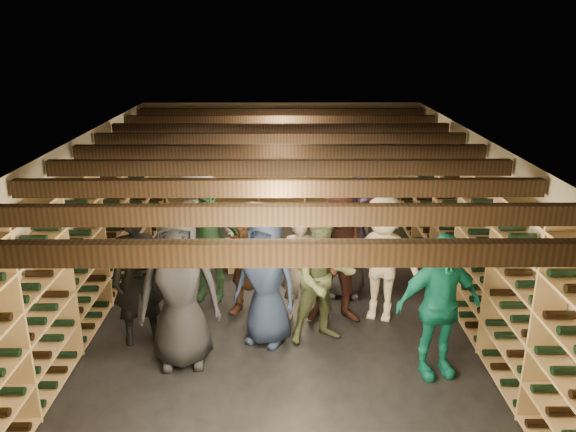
% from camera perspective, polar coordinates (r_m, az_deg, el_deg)
% --- Properties ---
extents(ground, '(8.00, 8.00, 0.00)m').
position_cam_1_polar(ground, '(8.19, -0.73, -9.11)').
color(ground, black).
rests_on(ground, ground).
extents(walls, '(5.52, 8.02, 2.40)m').
position_cam_1_polar(walls, '(7.71, -0.77, -1.18)').
color(walls, '#B1A689').
rests_on(walls, ground).
extents(ceiling, '(5.50, 8.00, 0.01)m').
position_cam_1_polar(ceiling, '(7.39, -0.81, 7.61)').
color(ceiling, beige).
rests_on(ceiling, walls).
extents(ceiling_joists, '(5.40, 7.12, 0.18)m').
position_cam_1_polar(ceiling_joists, '(7.42, -0.80, 6.54)').
color(ceiling_joists, black).
rests_on(ceiling_joists, ground).
extents(wine_rack_left, '(0.32, 7.50, 2.15)m').
position_cam_1_polar(wine_rack_left, '(8.18, -19.07, -1.98)').
color(wine_rack_left, tan).
rests_on(wine_rack_left, ground).
extents(wine_rack_right, '(0.32, 7.50, 2.15)m').
position_cam_1_polar(wine_rack_right, '(8.15, 17.63, -1.92)').
color(wine_rack_right, tan).
rests_on(wine_rack_right, ground).
extents(wine_rack_back, '(4.70, 0.30, 2.15)m').
position_cam_1_polar(wine_rack_back, '(11.42, -0.64, 4.73)').
color(wine_rack_back, tan).
rests_on(wine_rack_back, ground).
extents(crate_stack_left, '(0.58, 0.49, 0.68)m').
position_cam_1_polar(crate_stack_left, '(10.54, -2.79, -0.65)').
color(crate_stack_left, tan).
rests_on(crate_stack_left, ground).
extents(crate_stack_right, '(0.56, 0.44, 0.51)m').
position_cam_1_polar(crate_stack_right, '(9.29, -4.78, -3.96)').
color(crate_stack_right, tan).
rests_on(crate_stack_right, ground).
extents(crate_loose, '(0.58, 0.48, 0.17)m').
position_cam_1_polar(crate_loose, '(9.52, 4.70, -4.50)').
color(crate_loose, tan).
rests_on(crate_loose, ground).
extents(person_0, '(0.99, 0.70, 1.90)m').
position_cam_1_polar(person_0, '(6.61, -10.97, -7.41)').
color(person_0, black).
rests_on(person_0, ground).
extents(person_1, '(0.75, 0.60, 1.78)m').
position_cam_1_polar(person_1, '(7.20, -14.96, -5.99)').
color(person_1, black).
rests_on(person_1, ground).
extents(person_2, '(0.98, 0.86, 1.71)m').
position_cam_1_polar(person_2, '(7.01, 3.66, -6.36)').
color(person_2, '#475233').
rests_on(person_2, ground).
extents(person_3, '(1.27, 0.98, 1.73)m').
position_cam_1_polar(person_3, '(7.62, 9.55, -4.40)').
color(person_3, beige).
rests_on(person_3, ground).
extents(person_4, '(1.07, 0.62, 1.72)m').
position_cam_1_polar(person_4, '(6.56, 15.03, -8.80)').
color(person_4, '#0F7160').
rests_on(person_4, ground).
extents(person_5, '(1.52, 0.61, 1.60)m').
position_cam_1_polar(person_5, '(7.73, -3.95, -4.37)').
color(person_5, brown).
rests_on(person_5, ground).
extents(person_6, '(0.96, 0.82, 1.67)m').
position_cam_1_polar(person_6, '(6.98, -2.25, -6.63)').
color(person_6, '#1B2743').
rests_on(person_6, ground).
extents(person_7, '(0.57, 0.40, 1.49)m').
position_cam_1_polar(person_7, '(7.56, 1.30, -5.32)').
color(person_7, gray).
rests_on(person_7, ground).
extents(person_8, '(0.95, 0.76, 1.90)m').
position_cam_1_polar(person_8, '(7.44, 5.53, -4.11)').
color(person_8, '#42211B').
rests_on(person_8, ground).
extents(person_9, '(1.20, 0.79, 1.75)m').
position_cam_1_polar(person_9, '(9.15, -9.15, -0.36)').
color(person_9, '#A9A699').
rests_on(person_9, ground).
extents(person_10, '(1.14, 0.68, 1.81)m').
position_cam_1_polar(person_10, '(8.17, -8.19, -2.42)').
color(person_10, '#2A5030').
rests_on(person_10, ground).
extents(person_11, '(1.55, 0.84, 1.59)m').
position_cam_1_polar(person_11, '(9.15, 7.33, -0.79)').
color(person_11, slate).
rests_on(person_11, ground).
extents(person_12, '(0.89, 0.60, 1.77)m').
position_cam_1_polar(person_12, '(8.22, 5.75, -2.34)').
color(person_12, '#37373D').
rests_on(person_12, ground).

